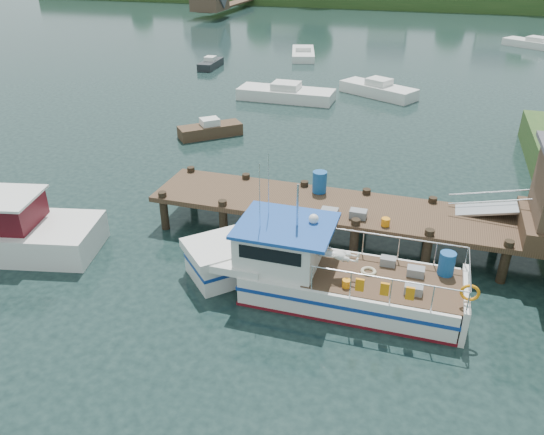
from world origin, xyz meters
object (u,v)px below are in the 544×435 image
(moored_far, at_px, (536,44))
(lobster_boat, at_px, (315,272))
(moored_e, at_px, (211,64))
(moored_b, at_px, (378,89))
(moored_rowboat, at_px, (210,130))
(moored_a, at_px, (286,93))
(moored_d, at_px, (303,53))
(dock, at_px, (495,204))

(moored_far, bearing_deg, lobster_boat, -85.13)
(moored_far, relative_size, moored_e, 1.84)
(moored_b, relative_size, moored_e, 1.63)
(moored_rowboat, xyz_separation_m, moored_a, (2.09, 8.72, 0.07))
(moored_b, height_order, moored_d, moored_b)
(moored_a, bearing_deg, moored_rowboat, -83.31)
(lobster_boat, relative_size, moored_b, 1.62)
(dock, relative_size, moored_far, 2.49)
(dock, xyz_separation_m, moored_a, (-12.57, 18.16, -1.78))
(lobster_boat, xyz_separation_m, moored_e, (-16.41, 29.96, -0.46))
(moored_a, distance_m, moored_e, 12.18)
(lobster_boat, bearing_deg, dock, 35.25)
(dock, xyz_separation_m, moored_rowboat, (-14.66, 9.43, -1.85))
(lobster_boat, distance_m, moored_e, 34.17)
(moored_far, height_order, moored_d, moored_far)
(dock, distance_m, moored_e, 34.08)
(dock, bearing_deg, moored_e, 129.76)
(moored_rowboat, relative_size, moored_b, 0.60)
(lobster_boat, bearing_deg, moored_rowboat, 124.94)
(lobster_boat, xyz_separation_m, moored_far, (12.22, 48.72, -0.41))
(moored_d, xyz_separation_m, moored_e, (-6.66, -6.89, -0.02))
(moored_rowboat, bearing_deg, dock, -44.58)
(moored_rowboat, xyz_separation_m, moored_d, (-0.44, 23.61, -0.01))
(dock, bearing_deg, lobster_boat, -144.57)
(lobster_boat, distance_m, moored_rowboat, 16.19)
(dock, relative_size, lobster_boat, 1.74)
(moored_d, bearing_deg, moored_e, -118.74)
(lobster_boat, height_order, moored_d, lobster_boat)
(moored_a, xyz_separation_m, moored_d, (-2.53, 14.89, -0.08))
(moored_far, bearing_deg, moored_rowboat, -102.30)
(moored_far, xyz_separation_m, moored_a, (-19.44, -26.76, 0.05))
(moored_far, bearing_deg, moored_d, -132.67)
(dock, height_order, moored_far, dock)
(lobster_boat, distance_m, moored_far, 50.23)
(moored_a, height_order, moored_d, moored_a)
(moored_a, relative_size, moored_b, 1.14)
(moored_b, bearing_deg, moored_far, 53.37)
(lobster_boat, bearing_deg, moored_b, 92.37)
(moored_far, relative_size, moored_b, 1.13)
(moored_d, bearing_deg, moored_b, -38.60)
(dock, bearing_deg, moored_a, 124.70)
(lobster_boat, distance_m, moored_b, 25.03)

